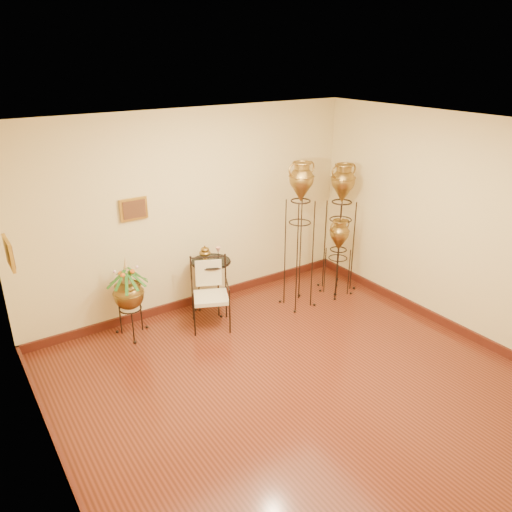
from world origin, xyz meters
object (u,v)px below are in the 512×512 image
amphora_tall (299,235)px  amphora_mid (340,227)px  armchair (210,295)px  side_table (212,285)px  planter_urn (128,292)px

amphora_tall → amphora_mid: (0.86, 0.10, -0.09)m
armchair → side_table: size_ratio=0.96×
amphora_tall → armchair: 1.50m
amphora_tall → planter_urn: 2.43m
armchair → amphora_mid: bearing=22.9°
amphora_mid → side_table: amphora_mid is taller
amphora_tall → side_table: (-1.13, 0.53, -0.68)m
armchair → planter_urn: bearing=-177.2°
planter_urn → armchair: (0.97, -0.38, -0.16)m
planter_urn → amphora_tall: bearing=-12.7°
amphora_mid → armchair: size_ratio=2.10×
planter_urn → side_table: bearing=0.0°
amphora_mid → armchair: bearing=178.8°
amphora_tall → amphora_mid: amphora_tall is taller
planter_urn → side_table: planter_urn is taller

